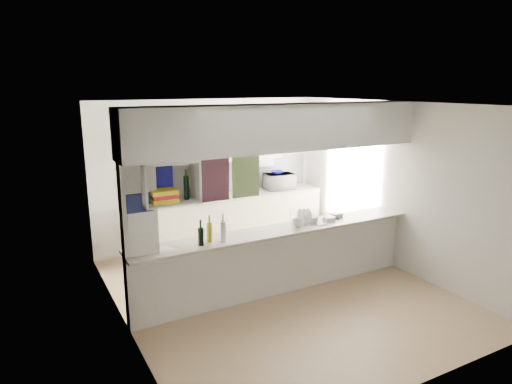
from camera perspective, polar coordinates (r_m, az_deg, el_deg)
floor at (r=6.58m, az=2.88°, el=-12.30°), size 4.80×4.80×0.00m
ceiling at (r=5.94m, az=3.17°, el=10.95°), size 4.80×4.80×0.00m
wall_back at (r=8.22m, az=-5.77°, el=2.42°), size 4.20×0.00×4.20m
wall_left at (r=5.38m, az=-16.48°, el=-3.93°), size 0.00×4.80×4.80m
wall_right at (r=7.42m, az=16.97°, el=0.73°), size 0.00×4.80×4.80m
servery_partition at (r=5.96m, az=1.63°, el=1.86°), size 4.20×0.50×2.60m
cubby_shelf at (r=5.34m, az=-11.05°, el=0.83°), size 0.65×0.35×0.50m
kitchen_run at (r=8.15m, az=-3.94°, el=-1.05°), size 3.60×0.63×2.24m
microwave at (r=8.56m, az=2.95°, el=1.32°), size 0.56×0.41×0.30m
bowl at (r=8.51m, az=2.65°, el=2.47°), size 0.23×0.23×0.06m
dish_rack at (r=6.50m, az=6.41°, el=-3.18°), size 0.48×0.40×0.22m
cup at (r=6.31m, az=5.17°, el=-3.82°), size 0.18×0.18×0.11m
wine_bottles at (r=5.70m, az=-5.55°, el=-5.09°), size 0.37×0.15×0.36m
plastic_tubs at (r=6.69m, az=8.50°, el=-3.23°), size 0.60×0.23×0.08m
utensil_jar at (r=7.88m, az=-8.29°, el=-0.45°), size 0.10×0.10×0.13m
knife_block at (r=8.07m, az=-5.31°, el=0.13°), size 0.10×0.09×0.18m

